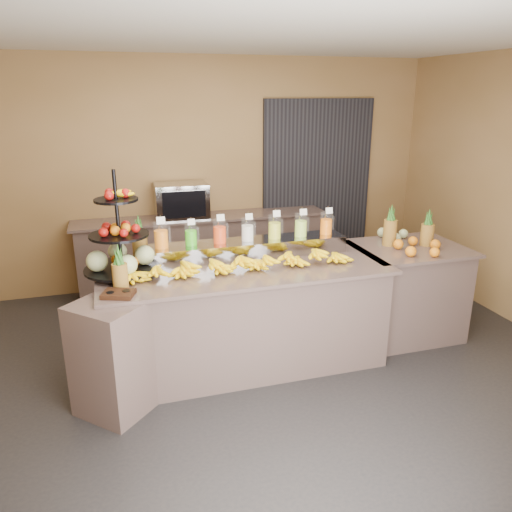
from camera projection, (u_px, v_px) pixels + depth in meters
name	position (u px, v px, depth m)	size (l,w,h in m)	color
ground	(255.00, 378.00, 4.35)	(6.00, 6.00, 0.00)	black
room_envelope	(250.00, 150.00, 4.53)	(6.04, 5.02, 2.82)	brown
buffet_counter	(234.00, 319.00, 4.41)	(2.75, 1.25, 0.93)	gray
right_counter	(405.00, 291.00, 5.03)	(1.08, 0.88, 0.93)	gray
back_ledge	(204.00, 252.00, 6.25)	(3.10, 0.55, 0.93)	gray
pitcher_tray	(248.00, 248.00, 4.59)	(1.85, 0.30, 0.15)	gray
juice_pitcher_orange_a	(161.00, 237.00, 4.32)	(0.12, 0.13, 0.30)	silver
juice_pitcher_green	(191.00, 236.00, 4.40)	(0.11, 0.11, 0.26)	silver
juice_pitcher_orange_b	(220.00, 232.00, 4.47)	(0.12, 0.12, 0.29)	silver
juice_pitcher_milk	(248.00, 231.00, 4.54)	(0.11, 0.12, 0.27)	silver
juice_pitcher_lemon	(275.00, 228.00, 4.61)	(0.12, 0.12, 0.29)	silver
juice_pitcher_lime	(301.00, 226.00, 4.68)	(0.12, 0.12, 0.28)	silver
juice_pitcher_orange_c	(326.00, 224.00, 4.75)	(0.12, 0.12, 0.28)	silver
banana_heap	(240.00, 261.00, 4.23)	(1.98, 0.18, 0.16)	yellow
fruit_stand	(125.00, 248.00, 4.10)	(0.68, 0.68, 0.87)	black
condiment_caddy	(118.00, 294.00, 3.70)	(0.23, 0.17, 0.03)	black
pineapple_left_a	(120.00, 273.00, 3.81)	(0.12, 0.12, 0.36)	brown
pineapple_left_b	(140.00, 242.00, 4.49)	(0.14, 0.14, 0.41)	brown
right_fruit_pile	(412.00, 240.00, 4.81)	(0.49, 0.47, 0.26)	brown
oven_warmer	(181.00, 201.00, 5.97)	(0.62, 0.44, 0.42)	gray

